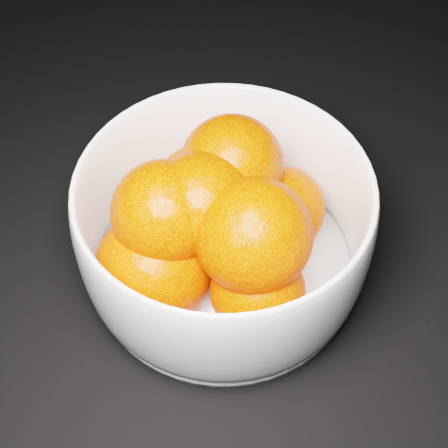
% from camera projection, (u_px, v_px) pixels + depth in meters
% --- Properties ---
extents(bowl, '(0.24, 0.24, 0.12)m').
position_uv_depth(bowl, '(224.00, 228.00, 0.51)').
color(bowl, white).
rests_on(bowl, ground).
extents(orange_pile, '(0.17, 0.18, 0.14)m').
position_uv_depth(orange_pile, '(213.00, 223.00, 0.49)').
color(orange_pile, '#FF3F04').
rests_on(orange_pile, bowl).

